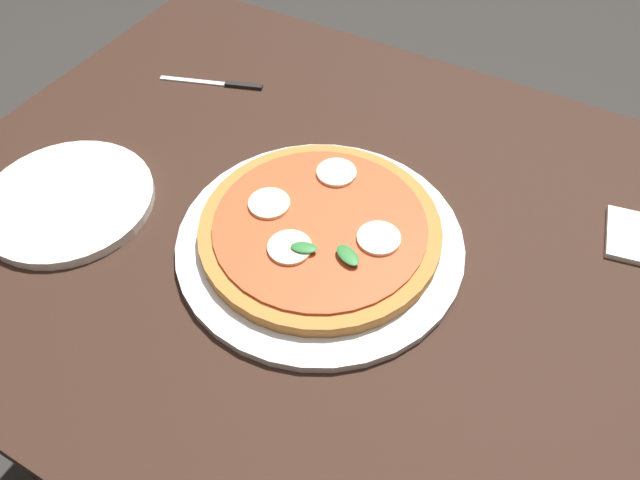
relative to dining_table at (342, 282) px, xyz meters
name	(u,v)px	position (x,y,z in m)	size (l,w,h in m)	color
ground_plane	(334,446)	(0.00, 0.00, -0.63)	(6.00, 6.00, 0.00)	#2D2B28
dining_table	(342,282)	(0.00, 0.00, 0.00)	(1.16, 0.86, 0.74)	black
serving_tray	(320,242)	(0.02, 0.04, 0.12)	(0.37, 0.37, 0.01)	silver
pizza	(320,229)	(0.02, 0.03, 0.14)	(0.31, 0.31, 0.03)	#B27033
plate_white	(68,200)	(0.35, 0.14, 0.12)	(0.23, 0.23, 0.01)	white
knife	(224,84)	(0.33, -0.19, 0.12)	(0.17, 0.07, 0.01)	black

